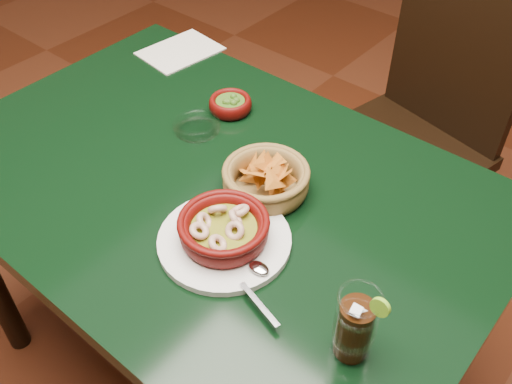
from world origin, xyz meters
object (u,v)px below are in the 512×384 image
Objects in this scene: shrimp_plate at (224,232)px; cola_drink at (355,326)px; dining_chair at (413,132)px; chip_basket at (266,180)px; dining_table at (213,212)px.

shrimp_plate is 2.04× the size of cola_drink.
dining_chair is 4.60× the size of chip_basket.
dining_chair is at bearing 109.86° from cola_drink.
chip_basket is 1.32× the size of cola_drink.
dining_chair is 0.97m from cola_drink.
dining_table is 1.26× the size of dining_chair.
cola_drink is (0.31, -0.87, 0.29)m from dining_chair.
shrimp_plate is (0.14, -0.11, 0.13)m from dining_table.
shrimp_plate is at bearing -38.65° from dining_table.
dining_table is 5.79× the size of chip_basket.
dining_table is at bearing 141.35° from shrimp_plate.
cola_drink is (0.30, -0.04, 0.04)m from shrimp_plate.
chip_basket reaches higher than dining_table.
shrimp_plate is (0.01, -0.82, 0.26)m from dining_chair.
shrimp_plate is 0.31m from cola_drink.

